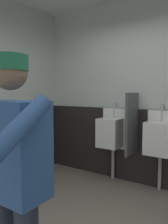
% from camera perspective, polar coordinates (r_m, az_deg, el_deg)
% --- Properties ---
extents(wall_back, '(4.67, 0.12, 2.84)m').
position_cam_1_polar(wall_back, '(3.42, 19.73, 5.07)').
color(wall_back, silver).
rests_on(wall_back, ground_plane).
extents(wainscot_band_back, '(4.07, 0.03, 1.15)m').
position_cam_1_polar(wainscot_band_back, '(3.44, 19.00, -9.13)').
color(wainscot_band_back, black).
rests_on(wainscot_band_back, ground_plane).
extents(urinal_left, '(0.40, 0.34, 1.24)m').
position_cam_1_polar(urinal_left, '(3.53, 6.92, -5.22)').
color(urinal_left, white).
rests_on(urinal_left, ground_plane).
extents(urinal_middle, '(0.40, 0.34, 1.24)m').
position_cam_1_polar(urinal_middle, '(3.26, 18.80, -6.30)').
color(urinal_middle, white).
rests_on(urinal_middle, ground_plane).
extents(privacy_divider_panel, '(0.04, 0.40, 0.90)m').
position_cam_1_polar(privacy_divider_panel, '(3.28, 12.22, -3.00)').
color(privacy_divider_panel, '#4C4C51').
extents(person, '(0.66, 0.60, 1.62)m').
position_cam_1_polar(person, '(1.42, -18.23, -14.16)').
color(person, '#2D3342').
rests_on(person, ground_plane).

